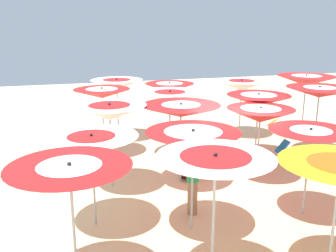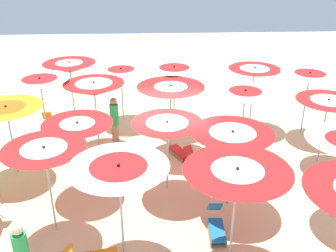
{
  "view_description": "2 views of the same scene",
  "coord_description": "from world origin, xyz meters",
  "px_view_note": "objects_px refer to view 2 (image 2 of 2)",
  "views": [
    {
      "loc": [
        -9.6,
        4.58,
        4.49
      ],
      "look_at": [
        1.18,
        1.49,
        1.48
      ],
      "focal_mm": 41.01,
      "sensor_mm": 36.0,
      "label": 1
    },
    {
      "loc": [
        -0.4,
        -10.53,
        6.54
      ],
      "look_at": [
        0.13,
        0.07,
        1.52
      ],
      "focal_mm": 41.69,
      "sensor_mm": 36.0,
      "label": 2
    }
  ],
  "objects_px": {
    "beach_umbrella_14": "(7,112)",
    "beach_umbrella_11": "(232,139)",
    "beach_umbrella_9": "(40,84)",
    "lounger_1": "(181,152)",
    "beach_umbrella_0": "(309,78)",
    "beach_umbrella_17": "(119,173)",
    "beach_umbrella_13": "(78,128)",
    "lounger_5": "(216,226)",
    "lounger_0": "(47,126)",
    "beach_umbrella_5": "(328,105)",
    "beach_umbrella_2": "(174,72)",
    "beach_umbrella_7": "(171,91)",
    "beachgoer_0": "(115,121)",
    "beach_umbrella_12": "(167,129)",
    "beach_umbrella_4": "(70,68)",
    "beach_umbrella_16": "(237,177)",
    "beach_umbrella_1": "(254,72)",
    "beach_umbrella_8": "(94,89)",
    "beach_umbrella_18": "(45,154)",
    "beach_umbrella_3": "(121,73)",
    "beach_umbrella_6": "(245,96)"
  },
  "relations": [
    {
      "from": "beach_umbrella_2",
      "to": "beach_umbrella_7",
      "type": "height_order",
      "value": "beach_umbrella_2"
    },
    {
      "from": "beach_umbrella_4",
      "to": "beach_umbrella_5",
      "type": "distance_m",
      "value": 9.58
    },
    {
      "from": "beach_umbrella_13",
      "to": "lounger_5",
      "type": "height_order",
      "value": "beach_umbrella_13"
    },
    {
      "from": "beach_umbrella_14",
      "to": "lounger_0",
      "type": "xyz_separation_m",
      "value": [
        0.25,
        2.92,
        -1.83
      ]
    },
    {
      "from": "beach_umbrella_1",
      "to": "beach_umbrella_14",
      "type": "bearing_deg",
      "value": -159.12
    },
    {
      "from": "lounger_1",
      "to": "beach_umbrella_9",
      "type": "bearing_deg",
      "value": 45.44
    },
    {
      "from": "beach_umbrella_11",
      "to": "beach_umbrella_9",
      "type": "bearing_deg",
      "value": 145.38
    },
    {
      "from": "beach_umbrella_0",
      "to": "beach_umbrella_6",
      "type": "bearing_deg",
      "value": -151.84
    },
    {
      "from": "beach_umbrella_6",
      "to": "beach_umbrella_16",
      "type": "bearing_deg",
      "value": -104.95
    },
    {
      "from": "beach_umbrella_8",
      "to": "beach_umbrella_12",
      "type": "relative_size",
      "value": 1.07
    },
    {
      "from": "beachgoer_0",
      "to": "beach_umbrella_3",
      "type": "bearing_deg",
      "value": -111.39
    },
    {
      "from": "beach_umbrella_7",
      "to": "beachgoer_0",
      "type": "relative_size",
      "value": 1.3
    },
    {
      "from": "beach_umbrella_3",
      "to": "beach_umbrella_13",
      "type": "distance_m",
      "value": 4.97
    },
    {
      "from": "beach_umbrella_0",
      "to": "beach_umbrella_2",
      "type": "bearing_deg",
      "value": 169.14
    },
    {
      "from": "beach_umbrella_18",
      "to": "beach_umbrella_8",
      "type": "bearing_deg",
      "value": 83.18
    },
    {
      "from": "beach_umbrella_12",
      "to": "beach_umbrella_17",
      "type": "height_order",
      "value": "beach_umbrella_17"
    },
    {
      "from": "beach_umbrella_11",
      "to": "beach_umbrella_17",
      "type": "relative_size",
      "value": 0.93
    },
    {
      "from": "beach_umbrella_3",
      "to": "beach_umbrella_18",
      "type": "relative_size",
      "value": 0.91
    },
    {
      "from": "beachgoer_0",
      "to": "beach_umbrella_7",
      "type": "bearing_deg",
      "value": 152.8
    },
    {
      "from": "beachgoer_0",
      "to": "beach_umbrella_0",
      "type": "bearing_deg",
      "value": 167.91
    },
    {
      "from": "beach_umbrella_14",
      "to": "beach_umbrella_8",
      "type": "bearing_deg",
      "value": 38.09
    },
    {
      "from": "beach_umbrella_3",
      "to": "beach_umbrella_16",
      "type": "xyz_separation_m",
      "value": [
        2.83,
        -7.89,
        0.24
      ]
    },
    {
      "from": "beach_umbrella_5",
      "to": "beach_umbrella_11",
      "type": "distance_m",
      "value": 4.0
    },
    {
      "from": "beach_umbrella_11",
      "to": "beach_umbrella_12",
      "type": "height_order",
      "value": "beach_umbrella_11"
    },
    {
      "from": "beach_umbrella_13",
      "to": "lounger_5",
      "type": "relative_size",
      "value": 1.83
    },
    {
      "from": "beach_umbrella_12",
      "to": "beach_umbrella_18",
      "type": "distance_m",
      "value": 3.35
    },
    {
      "from": "beach_umbrella_12",
      "to": "beach_umbrella_9",
      "type": "bearing_deg",
      "value": 142.71
    },
    {
      "from": "beach_umbrella_9",
      "to": "beach_umbrella_14",
      "type": "bearing_deg",
      "value": -102.95
    },
    {
      "from": "beach_umbrella_14",
      "to": "beach_umbrella_11",
      "type": "bearing_deg",
      "value": -16.92
    },
    {
      "from": "beach_umbrella_9",
      "to": "beach_umbrella_18",
      "type": "xyz_separation_m",
      "value": [
        1.29,
        -4.87,
        -0.02
      ]
    },
    {
      "from": "beach_umbrella_2",
      "to": "beach_umbrella_16",
      "type": "bearing_deg",
      "value": -83.54
    },
    {
      "from": "beach_umbrella_9",
      "to": "beach_umbrella_12",
      "type": "height_order",
      "value": "beach_umbrella_9"
    },
    {
      "from": "beach_umbrella_12",
      "to": "beach_umbrella_17",
      "type": "xyz_separation_m",
      "value": [
        -1.13,
        -2.62,
        0.27
      ]
    },
    {
      "from": "beach_umbrella_8",
      "to": "beach_umbrella_4",
      "type": "bearing_deg",
      "value": 116.28
    },
    {
      "from": "lounger_5",
      "to": "beach_umbrella_5",
      "type": "bearing_deg",
      "value": 132.42
    },
    {
      "from": "beach_umbrella_18",
      "to": "beach_umbrella_13",
      "type": "bearing_deg",
      "value": 76.01
    },
    {
      "from": "beach_umbrella_17",
      "to": "beach_umbrella_2",
      "type": "bearing_deg",
      "value": 77.02
    },
    {
      "from": "beach_umbrella_7",
      "to": "beach_umbrella_18",
      "type": "relative_size",
      "value": 0.99
    },
    {
      "from": "beach_umbrella_4",
      "to": "beach_umbrella_16",
      "type": "distance_m",
      "value": 9.72
    },
    {
      "from": "lounger_0",
      "to": "lounger_1",
      "type": "relative_size",
      "value": 1.03
    },
    {
      "from": "beach_umbrella_7",
      "to": "lounger_5",
      "type": "bearing_deg",
      "value": -78.52
    },
    {
      "from": "beach_umbrella_1",
      "to": "lounger_1",
      "type": "distance_m",
      "value": 4.24
    },
    {
      "from": "beach_umbrella_1",
      "to": "beach_umbrella_14",
      "type": "xyz_separation_m",
      "value": [
        -8.07,
        -3.08,
        -0.12
      ]
    },
    {
      "from": "beach_umbrella_0",
      "to": "beach_umbrella_17",
      "type": "bearing_deg",
      "value": -136.56
    },
    {
      "from": "lounger_1",
      "to": "beach_umbrella_6",
      "type": "bearing_deg",
      "value": -111.31
    },
    {
      "from": "beach_umbrella_9",
      "to": "lounger_1",
      "type": "xyz_separation_m",
      "value": [
        4.7,
        -1.42,
        -2.0
      ]
    },
    {
      "from": "beach_umbrella_12",
      "to": "beach_umbrella_17",
      "type": "relative_size",
      "value": 0.9
    },
    {
      "from": "beach_umbrella_8",
      "to": "beach_umbrella_9",
      "type": "relative_size",
      "value": 0.96
    },
    {
      "from": "beach_umbrella_11",
      "to": "beach_umbrella_3",
      "type": "bearing_deg",
      "value": 118.7
    },
    {
      "from": "beach_umbrella_5",
      "to": "beach_umbrella_6",
      "type": "distance_m",
      "value": 2.52
    }
  ]
}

